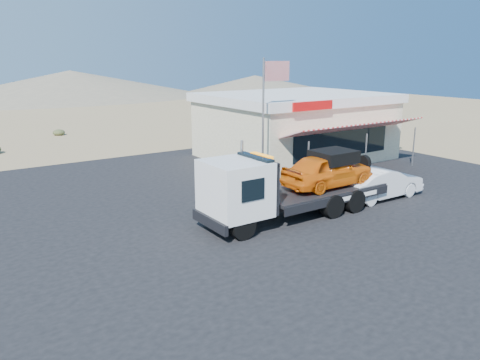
{
  "coord_description": "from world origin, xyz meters",
  "views": [
    {
      "loc": [
        -8.29,
        -12.82,
        6.04
      ],
      "look_at": [
        1.36,
        1.47,
        1.5
      ],
      "focal_mm": 35.0,
      "sensor_mm": 36.0,
      "label": 1
    }
  ],
  "objects": [
    {
      "name": "white_sedan",
      "position": [
        7.88,
        0.12,
        0.71
      ],
      "size": [
        4.21,
        1.53,
        1.38
      ],
      "primitive_type": "imported",
      "rotation": [
        0.0,
        0.0,
        1.55
      ],
      "color": "silver",
      "rests_on": "asphalt_lot"
    },
    {
      "name": "ground",
      "position": [
        0.0,
        0.0,
        0.0
      ],
      "size": [
        120.0,
        120.0,
        0.0
      ],
      "primitive_type": "plane",
      "color": "#9A7E58",
      "rests_on": "ground"
    },
    {
      "name": "asphalt_lot",
      "position": [
        2.0,
        3.0,
        0.01
      ],
      "size": [
        32.0,
        24.0,
        0.02
      ],
      "primitive_type": "cube",
      "color": "black",
      "rests_on": "ground"
    },
    {
      "name": "jerky_store",
      "position": [
        10.5,
        8.97,
        1.99
      ],
      "size": [
        10.4,
        9.97,
        3.9
      ],
      "color": "beige",
      "rests_on": "asphalt_lot"
    },
    {
      "name": "flagpole",
      "position": [
        4.93,
        4.5,
        3.76
      ],
      "size": [
        1.55,
        0.1,
        6.0
      ],
      "color": "#99999E",
      "rests_on": "asphalt_lot"
    },
    {
      "name": "tow_truck",
      "position": [
        3.09,
        0.39,
        1.43
      ],
      "size": [
        7.91,
        2.34,
        2.64
      ],
      "color": "black",
      "rests_on": "asphalt_lot"
    }
  ]
}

